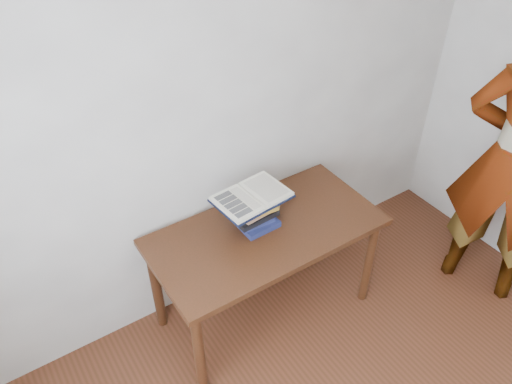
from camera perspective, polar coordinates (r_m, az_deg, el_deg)
desk at (r=2.87m, az=1.14°, el=-5.74°), size 1.31×0.66×0.70m
book_stack at (r=2.76m, az=-0.15°, el=-2.25°), size 0.26×0.21×0.19m
open_book at (r=2.69m, az=-0.49°, el=-0.55°), size 0.42×0.31×0.03m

